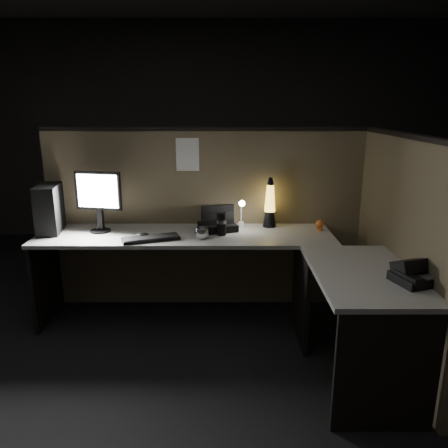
{
  "coord_description": "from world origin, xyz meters",
  "views": [
    {
      "loc": [
        0.15,
        -2.67,
        1.71
      ],
      "look_at": [
        0.15,
        0.35,
        0.88
      ],
      "focal_mm": 35.0,
      "sensor_mm": 36.0,
      "label": 1
    }
  ],
  "objects_px": {
    "desk_phone": "(415,273)",
    "lava_lamp": "(270,206)",
    "monitor": "(98,196)",
    "pc_tower": "(49,209)",
    "keyboard": "(151,239)"
  },
  "relations": [
    {
      "from": "monitor",
      "to": "keyboard",
      "type": "relative_size",
      "value": 1.13
    },
    {
      "from": "monitor",
      "to": "keyboard",
      "type": "bearing_deg",
      "value": -17.48
    },
    {
      "from": "monitor",
      "to": "lava_lamp",
      "type": "xyz_separation_m",
      "value": [
        1.36,
        0.14,
        -0.12
      ]
    },
    {
      "from": "keyboard",
      "to": "lava_lamp",
      "type": "height_order",
      "value": "lava_lamp"
    },
    {
      "from": "pc_tower",
      "to": "monitor",
      "type": "distance_m",
      "value": 0.4
    },
    {
      "from": "pc_tower",
      "to": "lava_lamp",
      "type": "relative_size",
      "value": 0.91
    },
    {
      "from": "monitor",
      "to": "lava_lamp",
      "type": "height_order",
      "value": "monitor"
    },
    {
      "from": "pc_tower",
      "to": "desk_phone",
      "type": "relative_size",
      "value": 1.29
    },
    {
      "from": "monitor",
      "to": "desk_phone",
      "type": "relative_size",
      "value": 1.65
    },
    {
      "from": "keyboard",
      "to": "lava_lamp",
      "type": "relative_size",
      "value": 1.03
    },
    {
      "from": "monitor",
      "to": "lava_lamp",
      "type": "relative_size",
      "value": 1.17
    },
    {
      "from": "pc_tower",
      "to": "keyboard",
      "type": "relative_size",
      "value": 0.88
    },
    {
      "from": "desk_phone",
      "to": "lava_lamp",
      "type": "bearing_deg",
      "value": 102.61
    },
    {
      "from": "lava_lamp",
      "to": "keyboard",
      "type": "bearing_deg",
      "value": -158.03
    },
    {
      "from": "pc_tower",
      "to": "monitor",
      "type": "height_order",
      "value": "monitor"
    }
  ]
}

